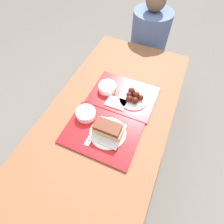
{
  "coord_description": "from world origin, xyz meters",
  "views": [
    {
      "loc": [
        0.28,
        -0.58,
        1.71
      ],
      "look_at": [
        0.03,
        0.01,
        0.77
      ],
      "focal_mm": 28.0,
      "sensor_mm": 36.0,
      "label": 1
    }
  ],
  "objects_px": {
    "tray_near": "(101,133)",
    "bowl_coleslaw_far": "(107,87)",
    "tray_far": "(123,95)",
    "brisket_sandwich_plate": "(108,130)",
    "person_seated_across": "(149,35)",
    "wings_plate_far": "(133,97)",
    "bowl_coleslaw_near": "(86,113)"
  },
  "relations": [
    {
      "from": "bowl_coleslaw_near",
      "to": "person_seated_across",
      "type": "xyz_separation_m",
      "value": [
        0.11,
        1.12,
        -0.06
      ]
    },
    {
      "from": "brisket_sandwich_plate",
      "to": "tray_far",
      "type": "bearing_deg",
      "value": 94.34
    },
    {
      "from": "bowl_coleslaw_far",
      "to": "tray_far",
      "type": "bearing_deg",
      "value": 0.8
    },
    {
      "from": "tray_near",
      "to": "tray_far",
      "type": "distance_m",
      "value": 0.34
    },
    {
      "from": "brisket_sandwich_plate",
      "to": "person_seated_across",
      "type": "height_order",
      "value": "person_seated_across"
    },
    {
      "from": "bowl_coleslaw_near",
      "to": "brisket_sandwich_plate",
      "type": "height_order",
      "value": "brisket_sandwich_plate"
    },
    {
      "from": "tray_near",
      "to": "tray_far",
      "type": "xyz_separation_m",
      "value": [
        0.01,
        0.34,
        0.0
      ]
    },
    {
      "from": "bowl_coleslaw_near",
      "to": "bowl_coleslaw_far",
      "type": "relative_size",
      "value": 1.0
    },
    {
      "from": "bowl_coleslaw_far",
      "to": "bowl_coleslaw_near",
      "type": "bearing_deg",
      "value": -97.48
    },
    {
      "from": "tray_far",
      "to": "bowl_coleslaw_near",
      "type": "height_order",
      "value": "bowl_coleslaw_near"
    },
    {
      "from": "bowl_coleslaw_near",
      "to": "wings_plate_far",
      "type": "xyz_separation_m",
      "value": [
        0.24,
        0.25,
        -0.0
      ]
    },
    {
      "from": "brisket_sandwich_plate",
      "to": "bowl_coleslaw_far",
      "type": "relative_size",
      "value": 1.75
    },
    {
      "from": "bowl_coleslaw_far",
      "to": "person_seated_across",
      "type": "height_order",
      "value": "person_seated_across"
    },
    {
      "from": "tray_far",
      "to": "bowl_coleslaw_far",
      "type": "relative_size",
      "value": 3.56
    },
    {
      "from": "tray_near",
      "to": "wings_plate_far",
      "type": "relative_size",
      "value": 2.31
    },
    {
      "from": "bowl_coleslaw_near",
      "to": "tray_near",
      "type": "bearing_deg",
      "value": -27.24
    },
    {
      "from": "person_seated_across",
      "to": "tray_far",
      "type": "bearing_deg",
      "value": -86.75
    },
    {
      "from": "bowl_coleslaw_far",
      "to": "wings_plate_far",
      "type": "bearing_deg",
      "value": -2.61
    },
    {
      "from": "tray_far",
      "to": "bowl_coleslaw_far",
      "type": "distance_m",
      "value": 0.13
    },
    {
      "from": "tray_near",
      "to": "bowl_coleslaw_near",
      "type": "bearing_deg",
      "value": 152.76
    },
    {
      "from": "tray_far",
      "to": "person_seated_across",
      "type": "relative_size",
      "value": 0.67
    },
    {
      "from": "tray_near",
      "to": "bowl_coleslaw_far",
      "type": "xyz_separation_m",
      "value": [
        -0.11,
        0.34,
        0.03
      ]
    },
    {
      "from": "tray_near",
      "to": "bowl_coleslaw_near",
      "type": "height_order",
      "value": "bowl_coleslaw_near"
    },
    {
      "from": "wings_plate_far",
      "to": "bowl_coleslaw_near",
      "type": "bearing_deg",
      "value": -133.04
    },
    {
      "from": "brisket_sandwich_plate",
      "to": "wings_plate_far",
      "type": "height_order",
      "value": "brisket_sandwich_plate"
    },
    {
      "from": "brisket_sandwich_plate",
      "to": "wings_plate_far",
      "type": "relative_size",
      "value": 1.14
    },
    {
      "from": "tray_near",
      "to": "person_seated_across",
      "type": "bearing_deg",
      "value": 91.64
    },
    {
      "from": "brisket_sandwich_plate",
      "to": "person_seated_across",
      "type": "xyz_separation_m",
      "value": [
        -0.07,
        1.18,
        -0.07
      ]
    },
    {
      "from": "tray_far",
      "to": "bowl_coleslaw_near",
      "type": "xyz_separation_m",
      "value": [
        -0.16,
        -0.27,
        0.03
      ]
    },
    {
      "from": "bowl_coleslaw_far",
      "to": "brisket_sandwich_plate",
      "type": "bearing_deg",
      "value": -65.37
    },
    {
      "from": "bowl_coleslaw_near",
      "to": "bowl_coleslaw_far",
      "type": "height_order",
      "value": "same"
    },
    {
      "from": "tray_far",
      "to": "bowl_coleslaw_far",
      "type": "xyz_separation_m",
      "value": [
        -0.12,
        -0.0,
        0.03
      ]
    }
  ]
}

